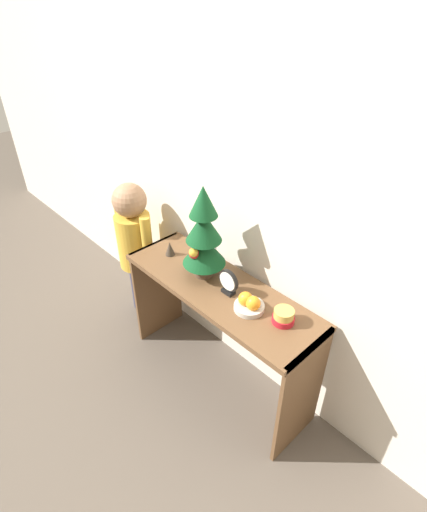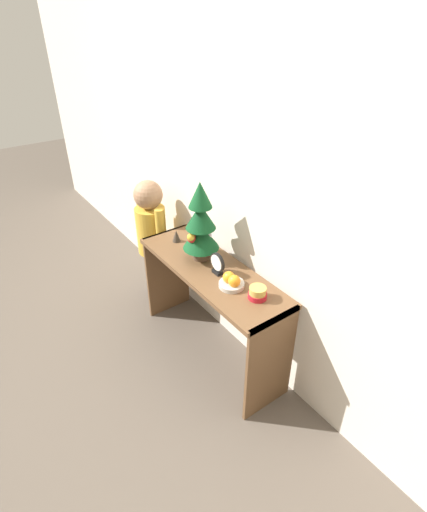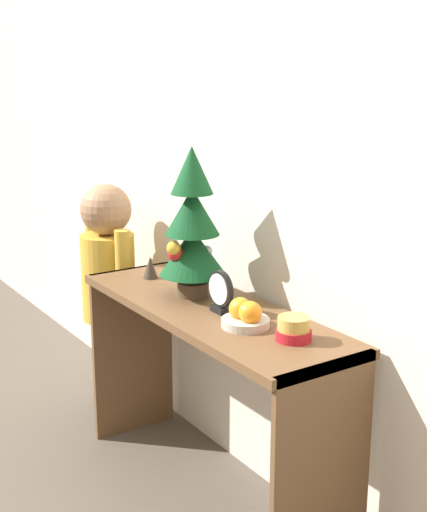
{
  "view_description": "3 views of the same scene",
  "coord_description": "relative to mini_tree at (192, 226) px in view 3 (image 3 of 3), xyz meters",
  "views": [
    {
      "loc": [
        1.18,
        -0.96,
        2.05
      ],
      "look_at": [
        -0.03,
        0.18,
        0.9
      ],
      "focal_mm": 28.0,
      "sensor_mm": 36.0,
      "label": 1
    },
    {
      "loc": [
        1.71,
        -1.01,
        2.12
      ],
      "look_at": [
        0.05,
        0.18,
        0.83
      ],
      "focal_mm": 28.0,
      "sensor_mm": 36.0,
      "label": 2
    },
    {
      "loc": [
        1.93,
        -1.06,
        1.48
      ],
      "look_at": [
        0.06,
        0.17,
        0.9
      ],
      "focal_mm": 50.0,
      "sensor_mm": 36.0,
      "label": 3
    }
  ],
  "objects": [
    {
      "name": "singing_bowl",
      "position": [
        0.54,
        0.02,
        -0.22
      ],
      "size": [
        0.11,
        0.11,
        0.07
      ],
      "color": "#AD1923",
      "rests_on": "console_table"
    },
    {
      "name": "desk_clock",
      "position": [
        0.21,
        -0.02,
        -0.18
      ],
      "size": [
        0.12,
        0.04,
        0.14
      ],
      "color": "black",
      "rests_on": "console_table"
    },
    {
      "name": "console_table",
      "position": [
        0.14,
        -0.02,
        -0.41
      ],
      "size": [
        1.19,
        0.39,
        0.71
      ],
      "color": "brown",
      "rests_on": "ground_plane"
    },
    {
      "name": "mini_tree",
      "position": [
        0.0,
        0.0,
        0.0
      ],
      "size": [
        0.23,
        0.23,
        0.53
      ],
      "color": "#4C3828",
      "rests_on": "console_table"
    },
    {
      "name": "ground_plane",
      "position": [
        0.14,
        -0.21,
        -0.96
      ],
      "size": [
        12.0,
        12.0,
        0.0
      ],
      "primitive_type": "plane",
      "color": "brown"
    },
    {
      "name": "back_wall",
      "position": [
        0.14,
        0.22,
        0.29
      ],
      "size": [
        7.0,
        0.05,
        2.5
      ],
      "primitive_type": "cube",
      "color": "beige",
      "rests_on": "ground_plane"
    },
    {
      "name": "child_figure",
      "position": [
        -0.69,
        -0.0,
        -0.32
      ],
      "size": [
        0.37,
        0.24,
        1.02
      ],
      "color": "#38384C",
      "rests_on": "ground_plane"
    },
    {
      "name": "fruit_bowl",
      "position": [
        0.37,
        -0.03,
        -0.22
      ],
      "size": [
        0.15,
        0.15,
        0.09
      ],
      "color": "#B7B2A8",
      "rests_on": "console_table"
    },
    {
      "name": "figurine",
      "position": [
        -0.28,
        -0.02,
        -0.21
      ],
      "size": [
        0.06,
        0.06,
        0.08
      ],
      "color": "#382D23",
      "rests_on": "console_table"
    }
  ]
}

